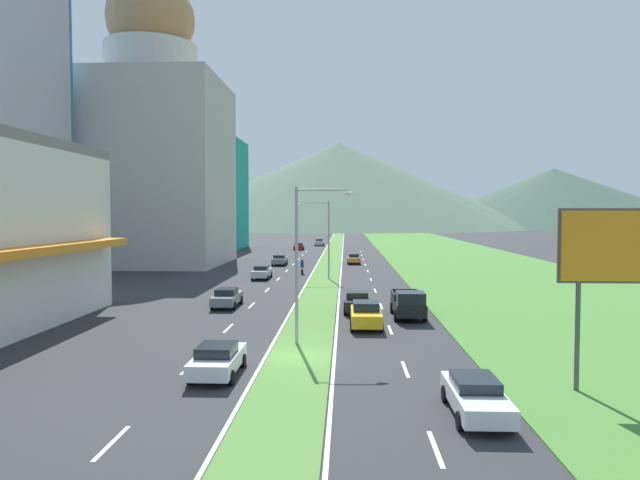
# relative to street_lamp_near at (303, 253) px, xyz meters

# --- Properties ---
(ground_plane) EXTENTS (600.00, 600.00, 0.00)m
(ground_plane) POSITION_rel_street_lamp_near_xyz_m (0.01, -2.90, -5.07)
(ground_plane) COLOR #2D2D30
(grass_median) EXTENTS (3.20, 240.00, 0.06)m
(grass_median) POSITION_rel_street_lamp_near_xyz_m (0.01, 57.10, -5.04)
(grass_median) COLOR #518438
(grass_median) RESTS_ON ground_plane
(grass_verge_right) EXTENTS (24.00, 240.00, 0.06)m
(grass_verge_right) POSITION_rel_street_lamp_near_xyz_m (20.61, 57.10, -5.04)
(grass_verge_right) COLOR #477F33
(grass_verge_right) RESTS_ON ground_plane
(lane_dash_left_1) EXTENTS (0.16, 2.80, 0.01)m
(lane_dash_left_1) POSITION_rel_street_lamp_near_xyz_m (-5.09, -13.87, -5.07)
(lane_dash_left_1) COLOR silver
(lane_dash_left_1) RESTS_ON ground_plane
(lane_dash_left_2) EXTENTS (0.16, 2.80, 0.01)m
(lane_dash_left_2) POSITION_rel_street_lamp_near_xyz_m (-5.09, -4.83, -5.07)
(lane_dash_left_2) COLOR silver
(lane_dash_left_2) RESTS_ON ground_plane
(lane_dash_left_3) EXTENTS (0.16, 2.80, 0.01)m
(lane_dash_left_3) POSITION_rel_street_lamp_near_xyz_m (-5.09, 4.21, -5.07)
(lane_dash_left_3) COLOR silver
(lane_dash_left_3) RESTS_ON ground_plane
(lane_dash_left_4) EXTENTS (0.16, 2.80, 0.01)m
(lane_dash_left_4) POSITION_rel_street_lamp_near_xyz_m (-5.09, 13.25, -5.07)
(lane_dash_left_4) COLOR silver
(lane_dash_left_4) RESTS_ON ground_plane
(lane_dash_left_5) EXTENTS (0.16, 2.80, 0.01)m
(lane_dash_left_5) POSITION_rel_street_lamp_near_xyz_m (-5.09, 22.28, -5.07)
(lane_dash_left_5) COLOR silver
(lane_dash_left_5) RESTS_ON ground_plane
(lane_dash_left_6) EXTENTS (0.16, 2.80, 0.01)m
(lane_dash_left_6) POSITION_rel_street_lamp_near_xyz_m (-5.09, 31.32, -5.07)
(lane_dash_left_6) COLOR silver
(lane_dash_left_6) RESTS_ON ground_plane
(lane_dash_left_7) EXTENTS (0.16, 2.80, 0.01)m
(lane_dash_left_7) POSITION_rel_street_lamp_near_xyz_m (-5.09, 40.36, -5.07)
(lane_dash_left_7) COLOR silver
(lane_dash_left_7) RESTS_ON ground_plane
(lane_dash_left_8) EXTENTS (0.16, 2.80, 0.01)m
(lane_dash_left_8) POSITION_rel_street_lamp_near_xyz_m (-5.09, 49.40, -5.07)
(lane_dash_left_8) COLOR silver
(lane_dash_left_8) RESTS_ON ground_plane
(lane_dash_left_9) EXTENTS (0.16, 2.80, 0.01)m
(lane_dash_left_9) POSITION_rel_street_lamp_near_xyz_m (-5.09, 58.43, -5.07)
(lane_dash_left_9) COLOR silver
(lane_dash_left_9) RESTS_ON ground_plane
(lane_dash_left_10) EXTENTS (0.16, 2.80, 0.01)m
(lane_dash_left_10) POSITION_rel_street_lamp_near_xyz_m (-5.09, 67.47, -5.07)
(lane_dash_left_10) COLOR silver
(lane_dash_left_10) RESTS_ON ground_plane
(lane_dash_left_11) EXTENTS (0.16, 2.80, 0.01)m
(lane_dash_left_11) POSITION_rel_street_lamp_near_xyz_m (-5.09, 76.51, -5.07)
(lane_dash_left_11) COLOR silver
(lane_dash_left_11) RESTS_ON ground_plane
(lane_dash_right_1) EXTENTS (0.16, 2.80, 0.01)m
(lane_dash_right_1) POSITION_rel_street_lamp_near_xyz_m (5.11, -13.87, -5.07)
(lane_dash_right_1) COLOR silver
(lane_dash_right_1) RESTS_ON ground_plane
(lane_dash_right_2) EXTENTS (0.16, 2.80, 0.01)m
(lane_dash_right_2) POSITION_rel_street_lamp_near_xyz_m (5.11, -4.83, -5.07)
(lane_dash_right_2) COLOR silver
(lane_dash_right_2) RESTS_ON ground_plane
(lane_dash_right_3) EXTENTS (0.16, 2.80, 0.01)m
(lane_dash_right_3) POSITION_rel_street_lamp_near_xyz_m (5.11, 4.21, -5.07)
(lane_dash_right_3) COLOR silver
(lane_dash_right_3) RESTS_ON ground_plane
(lane_dash_right_4) EXTENTS (0.16, 2.80, 0.01)m
(lane_dash_right_4) POSITION_rel_street_lamp_near_xyz_m (5.11, 13.25, -5.07)
(lane_dash_right_4) COLOR silver
(lane_dash_right_4) RESTS_ON ground_plane
(lane_dash_right_5) EXTENTS (0.16, 2.80, 0.01)m
(lane_dash_right_5) POSITION_rel_street_lamp_near_xyz_m (5.11, 22.28, -5.07)
(lane_dash_right_5) COLOR silver
(lane_dash_right_5) RESTS_ON ground_plane
(lane_dash_right_6) EXTENTS (0.16, 2.80, 0.01)m
(lane_dash_right_6) POSITION_rel_street_lamp_near_xyz_m (5.11, 31.32, -5.07)
(lane_dash_right_6) COLOR silver
(lane_dash_right_6) RESTS_ON ground_plane
(lane_dash_right_7) EXTENTS (0.16, 2.80, 0.01)m
(lane_dash_right_7) POSITION_rel_street_lamp_near_xyz_m (5.11, 40.36, -5.07)
(lane_dash_right_7) COLOR silver
(lane_dash_right_7) RESTS_ON ground_plane
(lane_dash_right_8) EXTENTS (0.16, 2.80, 0.01)m
(lane_dash_right_8) POSITION_rel_street_lamp_near_xyz_m (5.11, 49.40, -5.07)
(lane_dash_right_8) COLOR silver
(lane_dash_right_8) RESTS_ON ground_plane
(lane_dash_right_9) EXTENTS (0.16, 2.80, 0.01)m
(lane_dash_right_9) POSITION_rel_street_lamp_near_xyz_m (5.11, 58.43, -5.07)
(lane_dash_right_9) COLOR silver
(lane_dash_right_9) RESTS_ON ground_plane
(lane_dash_right_10) EXTENTS (0.16, 2.80, 0.01)m
(lane_dash_right_10) POSITION_rel_street_lamp_near_xyz_m (5.11, 67.47, -5.07)
(lane_dash_right_10) COLOR silver
(lane_dash_right_10) RESTS_ON ground_plane
(lane_dash_right_11) EXTENTS (0.16, 2.80, 0.01)m
(lane_dash_right_11) POSITION_rel_street_lamp_near_xyz_m (5.11, 76.51, -5.07)
(lane_dash_right_11) COLOR silver
(lane_dash_right_11) RESTS_ON ground_plane
(edge_line_median_left) EXTENTS (0.16, 240.00, 0.01)m
(edge_line_median_left) POSITION_rel_street_lamp_near_xyz_m (-1.74, 57.10, -5.07)
(edge_line_median_left) COLOR silver
(edge_line_median_left) RESTS_ON ground_plane
(edge_line_median_right) EXTENTS (0.16, 240.00, 0.01)m
(edge_line_median_right) POSITION_rel_street_lamp_near_xyz_m (1.76, 57.10, -5.07)
(edge_line_median_right) COLOR silver
(edge_line_median_right) RESTS_ON ground_plane
(domed_building) EXTENTS (19.98, 19.98, 40.56)m
(domed_building) POSITION_rel_street_lamp_near_xyz_m (-25.06, 49.13, 11.86)
(domed_building) COLOR #B7B2A8
(domed_building) RESTS_ON ground_plane
(midrise_colored) EXTENTS (17.96, 17.96, 22.08)m
(midrise_colored) POSITION_rel_street_lamp_near_xyz_m (-27.79, 83.96, 5.97)
(midrise_colored) COLOR teal
(midrise_colored) RESTS_ON ground_plane
(hill_far_left) EXTENTS (168.76, 168.76, 29.23)m
(hill_far_left) POSITION_rel_street_lamp_near_xyz_m (-53.08, 282.24, 9.54)
(hill_far_left) COLOR #516B56
(hill_far_left) RESTS_ON ground_plane
(hill_far_center) EXTENTS (198.39, 198.39, 44.03)m
(hill_far_center) POSITION_rel_street_lamp_near_xyz_m (-1.40, 269.81, 16.95)
(hill_far_center) COLOR #516B56
(hill_far_center) RESTS_ON ground_plane
(hill_far_right) EXTENTS (158.93, 158.93, 31.18)m
(hill_far_right) POSITION_rel_street_lamp_near_xyz_m (113.55, 281.39, 10.52)
(hill_far_right) COLOR #3D5647
(hill_far_right) RESTS_ON ground_plane
(street_lamp_near) EXTENTS (3.21, 0.32, 8.71)m
(street_lamp_near) POSITION_rel_street_lamp_near_xyz_m (0.00, 0.00, 0.00)
(street_lamp_near) COLOR #99999E
(street_lamp_near) RESTS_ON ground_plane
(street_lamp_mid) EXTENTS (3.54, 0.50, 8.56)m
(street_lamp_mid) POSITION_rel_street_lamp_near_xyz_m (0.05, 31.22, -0.04)
(street_lamp_mid) COLOR #99999E
(street_lamp_mid) RESTS_ON ground_plane
(billboard_roadside) EXTENTS (5.24, 0.28, 7.49)m
(billboard_roadside) POSITION_rel_street_lamp_near_xyz_m (13.51, -7.93, 0.56)
(billboard_roadside) COLOR #4C4C51
(billboard_roadside) RESTS_ON ground_plane
(car_0) EXTENTS (1.98, 4.02, 1.50)m
(car_0) POSITION_rel_street_lamp_near_xyz_m (3.18, 10.57, -4.31)
(car_0) COLOR black
(car_0) RESTS_ON ground_plane
(car_1) EXTENTS (1.87, 4.80, 1.49)m
(car_1) POSITION_rel_street_lamp_near_xyz_m (-6.95, 31.49, -4.30)
(car_1) COLOR #B2B2B7
(car_1) RESTS_ON ground_plane
(car_2) EXTENTS (1.91, 4.53, 1.38)m
(car_2) POSITION_rel_street_lamp_near_xyz_m (-6.91, 81.35, -4.35)
(car_2) COLOR maroon
(car_2) RESTS_ON ground_plane
(car_3) EXTENTS (1.98, 4.51, 1.44)m
(car_3) POSITION_rel_street_lamp_near_xyz_m (-3.41, -6.26, -4.33)
(car_3) COLOR silver
(car_3) RESTS_ON ground_plane
(car_4) EXTENTS (1.86, 4.07, 1.43)m
(car_4) POSITION_rel_street_lamp_near_xyz_m (3.51, 50.76, -4.34)
(car_4) COLOR #C6842D
(car_4) RESTS_ON ground_plane
(car_5) EXTENTS (1.95, 4.59, 1.46)m
(car_5) POSITION_rel_street_lamp_near_xyz_m (-6.88, 48.08, -4.31)
(car_5) COLOR slate
(car_5) RESTS_ON ground_plane
(car_6) EXTENTS (1.87, 4.62, 1.46)m
(car_6) POSITION_rel_street_lamp_near_xyz_m (-6.88, 12.43, -4.32)
(car_6) COLOR slate
(car_6) RESTS_ON ground_plane
(car_7) EXTENTS (2.00, 4.71, 1.50)m
(car_7) POSITION_rel_street_lamp_near_xyz_m (-3.49, 96.27, -4.29)
(car_7) COLOR #B2B2B7
(car_7) RESTS_ON ground_plane
(car_8) EXTENTS (2.03, 4.50, 1.64)m
(car_8) POSITION_rel_street_lamp_near_xyz_m (3.62, 4.94, -4.25)
(car_8) COLOR yellow
(car_8) RESTS_ON ground_plane
(car_9) EXTENTS (1.91, 4.69, 1.37)m
(car_9) POSITION_rel_street_lamp_near_xyz_m (7.02, -10.83, -4.35)
(car_9) COLOR silver
(car_9) RESTS_ON ground_plane
(pickup_truck_0) EXTENTS (2.18, 5.40, 2.00)m
(pickup_truck_0) POSITION_rel_street_lamp_near_xyz_m (6.68, 8.32, -4.09)
(pickup_truck_0) COLOR black
(pickup_truck_0) RESTS_ON ground_plane
(motorcycle_rider) EXTENTS (0.36, 2.00, 1.80)m
(motorcycle_rider) POSITION_rel_street_lamp_near_xyz_m (-2.84, 36.50, -4.33)
(motorcycle_rider) COLOR black
(motorcycle_rider) RESTS_ON ground_plane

